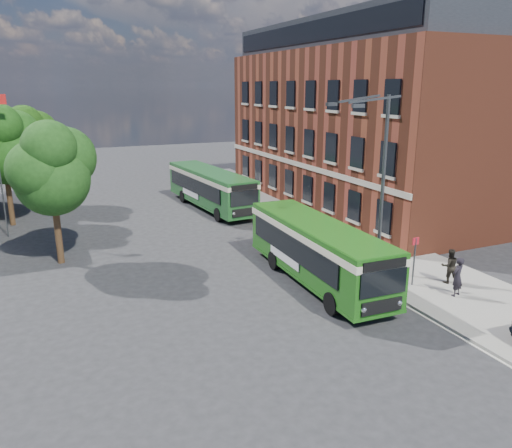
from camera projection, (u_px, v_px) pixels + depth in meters
name	position (u px, v px, depth m)	size (l,w,h in m)	color
ground	(270.00, 276.00, 25.56)	(120.00, 120.00, 0.00)	#272729
pavement	(311.00, 222.00, 35.31)	(6.00, 48.00, 0.15)	gray
kerb_line	(272.00, 228.00, 34.14)	(0.12, 48.00, 0.01)	beige
brick_office	(365.00, 117.00, 39.71)	(12.10, 26.00, 14.20)	brown
street_lamp	(377.00, 183.00, 24.39)	(2.96, 2.38, 9.00)	#3C3F42
bus_stop_sign	(414.00, 258.00, 23.63)	(0.35, 0.08, 2.52)	#3C3F42
bus_front	(317.00, 247.00, 24.22)	(2.84, 10.75, 3.02)	#1E5E15
bus_rear	(210.00, 185.00, 39.13)	(3.58, 11.94, 3.02)	#1C5522
pedestrian_a	(457.00, 277.00, 22.53)	(0.66, 0.44, 1.82)	black
pedestrian_b	(450.00, 266.00, 24.03)	(0.84, 0.65, 1.72)	black
tree_left	(52.00, 167.00, 25.98)	(4.61, 4.38, 7.78)	#3D2616
tree_mid	(3.00, 144.00, 33.33)	(4.93, 4.69, 8.32)	#3D2616
tree_right	(27.00, 138.00, 38.98)	(4.74, 4.50, 8.00)	#3D2616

